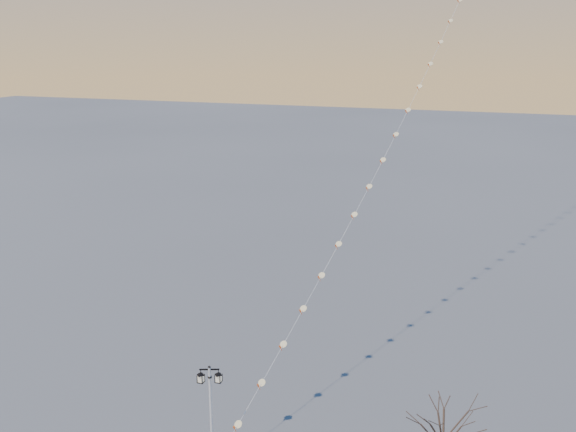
% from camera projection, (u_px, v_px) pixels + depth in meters
% --- Properties ---
extents(street_lamp, '(1.08, 0.64, 4.42)m').
position_uv_depth(street_lamp, '(211.00, 408.00, 25.67)').
color(street_lamp, black).
rests_on(street_lamp, ground).
extents(bare_tree, '(2.34, 2.34, 3.88)m').
position_uv_depth(bare_tree, '(444.00, 427.00, 23.94)').
color(bare_tree, '#3B2B20').
rests_on(bare_tree, ground).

